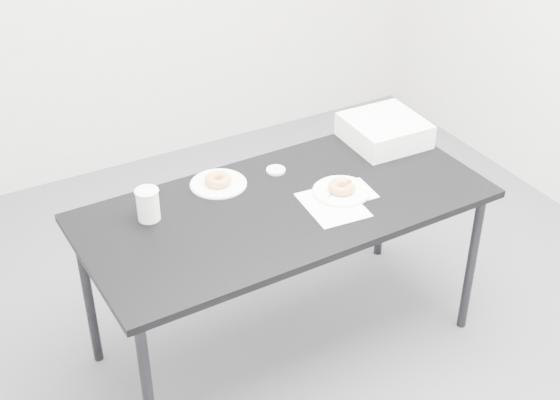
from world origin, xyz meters
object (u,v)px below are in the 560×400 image
donut_far (218,179)px  bakery_box (384,130)px  scorecard (333,205)px  plate_near (341,191)px  plate_far (218,184)px  table (285,214)px  coffee_cup (148,204)px  pen (334,191)px  donut_near (342,187)px

donut_far → bakery_box: bakery_box is taller
scorecard → donut_far: (-0.34, 0.37, 0.02)m
plate_near → donut_far: size_ratio=2.14×
plate_far → table: bearing=-55.1°
donut_far → coffee_cup: coffee_cup is taller
plate_far → bakery_box: bakery_box is taller
pen → donut_near: size_ratio=1.14×
table → donut_near: donut_near is taller
plate_far → coffee_cup: bearing=-164.1°
scorecard → plate_near: plate_near is taller
scorecard → table: bearing=150.1°
table → pen: (0.22, -0.03, 0.06)m
plate_near → bakery_box: size_ratio=0.72×
scorecard → coffee_cup: 0.75m
pen → bakery_box: bakery_box is taller
table → donut_far: size_ratio=15.05×
plate_near → bakery_box: bearing=34.3°
donut_far → coffee_cup: bearing=-164.1°
coffee_cup → plate_far: bearing=15.9°
plate_far → coffee_cup: (-0.35, -0.10, 0.06)m
plate_near → coffee_cup: bearing=165.0°
coffee_cup → pen: bearing=-14.1°
plate_far → plate_near: bearing=-35.8°
plate_near → donut_near: donut_near is taller
table → bakery_box: 0.71m
plate_far → coffee_cup: size_ratio=1.80×
plate_near → donut_far: donut_far is taller
table → plate_far: bearing=123.2°
plate_far → donut_far: (0.00, 0.00, 0.02)m
donut_near → coffee_cup: size_ratio=0.85×
donut_near → pen: bearing=143.5°
table → donut_near: (0.24, -0.05, 0.09)m
pen → plate_far: 0.49m
plate_far → coffee_cup: 0.37m
donut_near → bakery_box: bearing=34.3°
donut_far → plate_far: bearing=0.0°
donut_near → coffee_cup: 0.80m
table → donut_far: 0.33m
table → scorecard: size_ratio=6.08×
donut_near → donut_far: size_ratio=1.01×
scorecard → coffee_cup: size_ratio=2.09×
pen → donut_far: donut_far is taller
scorecard → plate_far: plate_far is taller
table → coffee_cup: bearing=161.6°
donut_far → coffee_cup: (-0.35, -0.10, 0.04)m
table → plate_near: 0.26m
plate_far → donut_near: bearing=-35.8°
donut_far → pen: bearing=-35.8°
pen → donut_near: donut_near is taller
pen → plate_near: pen is taller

